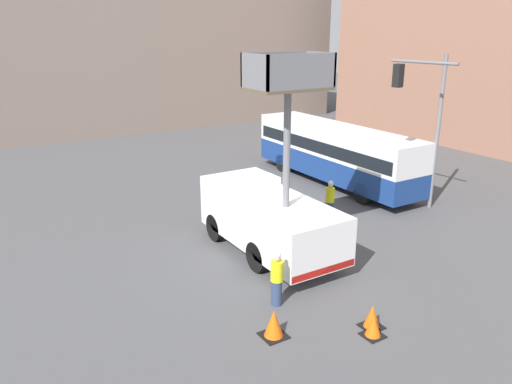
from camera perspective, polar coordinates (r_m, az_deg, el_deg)
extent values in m
plane|color=#4C4C4F|center=(19.31, 0.69, -6.02)|extent=(120.00, 120.00, 0.00)
cube|color=gray|center=(43.85, -19.92, 14.80)|extent=(44.00, 10.00, 12.28)
cube|color=white|center=(19.75, -1.79, -0.95)|extent=(2.57, 1.86, 1.93)
cube|color=white|center=(17.34, 3.36, -4.21)|extent=(2.57, 4.34, 1.66)
cube|color=red|center=(16.10, 7.69, -8.86)|extent=(2.52, 0.10, 0.24)
cylinder|color=black|center=(19.56, -4.65, -4.04)|extent=(0.30, 1.07, 1.07)
cylinder|color=black|center=(20.61, 0.98, -2.80)|extent=(0.30, 1.07, 1.07)
cylinder|color=black|center=(17.08, 0.16, -7.39)|extent=(0.30, 1.07, 1.07)
cylinder|color=black|center=(18.28, 6.26, -5.73)|extent=(0.30, 1.07, 1.07)
cylinder|color=slate|center=(16.49, 3.54, 4.79)|extent=(0.24, 0.24, 3.91)
cube|color=brown|center=(16.15, 3.68, 11.72)|extent=(2.57, 1.55, 0.10)
cube|color=slate|center=(15.41, -0.17, 13.60)|extent=(0.08, 1.55, 1.05)
cube|color=slate|center=(16.84, 7.29, 13.84)|extent=(0.08, 1.55, 1.05)
cube|color=slate|center=(16.70, 2.22, 13.93)|extent=(2.57, 0.08, 1.05)
cube|color=slate|center=(15.50, 5.34, 13.55)|extent=(2.57, 0.08, 1.05)
cube|color=navy|center=(27.00, 8.97, 3.14)|extent=(2.43, 10.81, 1.18)
cube|color=silver|center=(26.69, 9.11, 5.86)|extent=(2.43, 10.81, 1.44)
cube|color=black|center=(26.74, 9.08, 5.41)|extent=(2.45, 10.37, 0.63)
cylinder|color=black|center=(29.05, 3.04, 3.37)|extent=(0.30, 1.01, 1.01)
cylinder|color=black|center=(30.28, 6.36, 3.89)|extent=(0.30, 1.01, 1.01)
cylinder|color=black|center=(24.08, 12.13, -0.16)|extent=(0.30, 1.01, 1.01)
cylinder|color=black|center=(25.55, 15.60, 0.63)|extent=(0.30, 1.01, 1.01)
cylinder|color=slate|center=(23.70, 20.03, 6.24)|extent=(0.18, 0.18, 6.91)
cylinder|color=slate|center=(22.02, 18.61, 13.88)|extent=(0.42, 3.14, 0.13)
cube|color=black|center=(20.78, 15.94, 12.67)|extent=(0.35, 0.35, 0.90)
sphere|color=red|center=(20.76, 16.00, 13.36)|extent=(0.20, 0.20, 0.20)
cylinder|color=navy|center=(15.21, 2.38, -11.42)|extent=(0.32, 0.32, 0.80)
cylinder|color=yellow|center=(14.87, 2.41, -9.03)|extent=(0.38, 0.38, 0.63)
sphere|color=tan|center=(14.69, 2.43, -7.56)|extent=(0.22, 0.22, 0.22)
sphere|color=white|center=(14.64, 2.44, -7.22)|extent=(0.23, 0.23, 0.23)
cylinder|color=navy|center=(21.87, 8.39, -2.12)|extent=(0.32, 0.32, 0.80)
cylinder|color=yellow|center=(21.63, 8.48, -0.33)|extent=(0.38, 0.38, 0.64)
sphere|color=tan|center=(21.50, 8.53, 0.75)|extent=(0.22, 0.22, 0.22)
sphere|color=white|center=(21.48, 8.54, 1.00)|extent=(0.23, 0.23, 0.23)
cube|color=black|center=(14.38, 13.18, -15.66)|extent=(0.56, 0.56, 0.03)
cone|color=#F25B0F|center=(14.21, 13.27, -14.62)|extent=(0.45, 0.45, 0.64)
cube|color=black|center=(14.73, 13.04, -14.73)|extent=(0.59, 0.59, 0.03)
cone|color=#F25B0F|center=(14.56, 13.13, -13.67)|extent=(0.47, 0.47, 0.68)
cube|color=black|center=(14.03, 2.03, -16.07)|extent=(0.68, 0.68, 0.03)
cone|color=#F25B0F|center=(13.82, 2.05, -14.79)|extent=(0.54, 0.54, 0.78)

